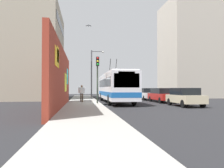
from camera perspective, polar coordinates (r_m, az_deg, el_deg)
ground_plane at (r=20.65m, az=-3.03°, el=-5.45°), size 80.00×80.00×0.00m
sidewalk_slab at (r=20.56m, az=-7.50°, el=-5.25°), size 48.00×3.20×0.15m
graffiti_wall at (r=17.04m, az=-13.24°, el=1.41°), size 14.87×0.32×4.59m
building_far_left at (r=33.51m, az=-20.89°, el=7.39°), size 12.40×8.64×12.99m
building_far_right at (r=40.23m, az=20.16°, el=8.34°), size 8.59×9.11×16.30m
city_bus at (r=23.24m, az=0.87°, el=-0.66°), size 11.96×2.52×4.92m
parked_car_champagne at (r=19.58m, az=18.70°, el=-3.18°), size 4.08×1.86×1.58m
parked_car_red at (r=24.51m, az=13.01°, el=-2.80°), size 4.85×1.77×1.58m
parked_car_white at (r=29.54m, az=9.29°, el=-2.54°), size 4.36×1.90×1.58m
parked_car_navy at (r=35.19m, az=6.43°, el=-2.34°), size 4.27×1.78×1.58m
pedestrian_midblock at (r=23.00m, az=-8.00°, el=-2.06°), size 0.23×0.69×1.74m
traffic_light at (r=19.95m, az=-3.86°, el=3.18°), size 0.49×0.28×4.33m
street_lamp at (r=29.81m, az=-5.05°, el=3.51°), size 0.44×1.82×6.66m
flying_pigeons at (r=21.31m, az=-6.86°, el=18.73°), size 2.29×1.05×2.41m
curbside_puddle at (r=20.67m, az=-1.36°, el=-5.45°), size 1.95×1.95×0.00m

